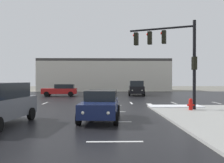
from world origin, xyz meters
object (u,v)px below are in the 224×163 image
Objects in this scene: sedan_navy at (101,104)px; sedan_red at (61,90)px; fire_hydrant at (191,104)px; suv_black at (136,88)px; traffic_signal_mast at (172,49)px.

sedan_navy is 19.68m from sedan_red.
fire_hydrant is 17.42m from suv_black.
suv_black reaches higher than sedan_navy.
fire_hydrant is 0.16× the size of suv_black.
sedan_red is (-10.19, -1.52, -0.24)m from suv_black.
traffic_signal_mast is 7.32m from sedan_navy.
sedan_red is (-11.77, 15.81, 0.32)m from fire_hydrant.
sedan_red is (-10.77, 14.83, -3.52)m from traffic_signal_mast.
traffic_signal_mast reaches higher than sedan_navy.
sedan_navy reaches higher than fire_hydrant.
fire_hydrant is 0.17× the size of sedan_navy.
suv_black is (-0.58, 16.35, -3.29)m from traffic_signal_mast.
sedan_navy is at bearing 62.65° from traffic_signal_mast.
traffic_signal_mast is at bearing 6.26° from suv_black.
suv_black is at bearing 171.91° from sedan_navy.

